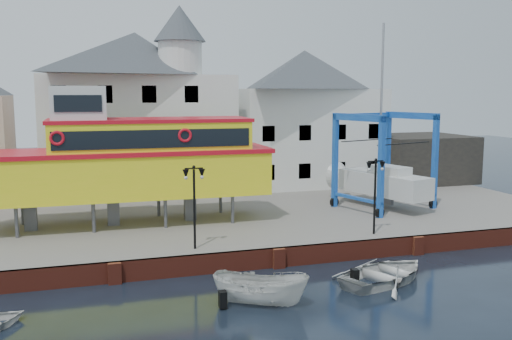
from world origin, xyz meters
name	(u,v)px	position (x,y,z in m)	size (l,w,h in m)	color
ground	(278,268)	(0.00, 0.00, 0.00)	(140.00, 140.00, 0.00)	#19212D
hardstanding	(225,214)	(0.00, 11.00, 0.50)	(44.00, 22.00, 1.00)	slate
quay_wall	(278,257)	(0.00, 0.10, 0.50)	(44.00, 0.47, 1.00)	maroon
building_white_main	(139,111)	(-4.87, 18.39, 7.34)	(14.00, 8.30, 14.00)	silver
building_white_right	(304,117)	(9.00, 19.00, 6.60)	(12.00, 8.00, 11.20)	silver
shed_dark	(418,158)	(19.00, 17.00, 3.00)	(8.00, 7.00, 4.00)	black
lamp_post_left	(194,186)	(-4.00, 1.20, 4.17)	(1.12, 0.32, 4.20)	black
lamp_post_right	(375,177)	(6.00, 1.20, 4.17)	(1.12, 0.32, 4.20)	black
tour_boat	(112,160)	(-7.52, 7.69, 4.82)	(18.63, 4.71, 8.09)	#59595E
travel_lift	(376,176)	(9.97, 8.20, 3.05)	(6.76, 8.35, 12.24)	#0F36A1
motorboat_a	(260,305)	(-2.39, -4.49, 0.00)	(1.54, 4.11, 1.59)	silver
motorboat_b	(386,282)	(4.07, -3.48, 0.00)	(3.68, 5.15, 1.07)	silver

